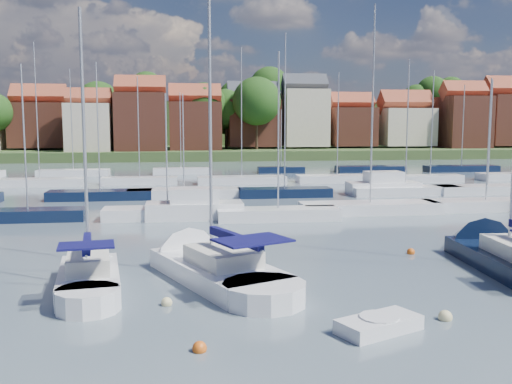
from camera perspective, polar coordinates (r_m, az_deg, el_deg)
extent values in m
plane|color=#4A5965|center=(62.07, -1.78, 0.48)|extent=(260.00, 260.00, 0.00)
cube|color=white|center=(25.12, -16.34, -8.78)|extent=(3.15, 6.05, 1.20)
cone|color=white|center=(28.62, -16.23, -6.86)|extent=(2.76, 3.10, 2.41)
cylinder|color=white|center=(22.35, -16.45, -10.74)|extent=(2.71, 2.71, 1.20)
cube|color=silver|center=(24.50, -16.43, -6.88)|extent=(1.99, 2.61, 0.70)
cylinder|color=#B2B2B7|center=(24.64, -16.80, 4.94)|extent=(0.14, 0.14, 10.70)
cylinder|color=#B2B2B7|center=(23.53, -16.53, -5.33)|extent=(0.52, 3.20, 0.10)
cube|color=#0E0D44|center=(23.50, -16.55, -4.97)|extent=(0.70, 3.06, 0.35)
cube|color=#0E0D44|center=(22.45, -16.61, -5.13)|extent=(2.22, 1.70, 0.08)
cube|color=white|center=(25.55, -3.90, -8.25)|extent=(6.14, 8.54, 1.20)
cone|color=white|center=(29.89, -8.25, -6.07)|extent=(4.53, 4.82, 3.28)
cylinder|color=white|center=(22.25, 0.82, -10.53)|extent=(4.32, 4.32, 1.20)
cube|color=silver|center=(24.84, -3.34, -6.42)|extent=(3.41, 3.93, 0.70)
cylinder|color=#B2B2B7|center=(25.18, -4.63, 9.67)|extent=(0.14, 0.14, 14.59)
cylinder|color=#B2B2B7|center=(23.72, -2.12, -4.95)|extent=(1.83, 4.06, 0.10)
cube|color=#0E0D44|center=(23.69, -2.12, -4.59)|extent=(1.92, 3.94, 0.35)
cube|color=#0E0D44|center=(22.45, -0.35, -4.84)|extent=(3.34, 2.91, 0.08)
cone|color=black|center=(34.37, 20.36, -4.73)|extent=(3.75, 4.29, 3.46)
cube|color=white|center=(19.93, 12.19, -12.94)|extent=(3.17, 2.39, 0.56)
cylinder|color=white|center=(19.88, 12.20, -12.51)|extent=(1.33, 1.33, 0.36)
sphere|color=#D85914|center=(18.11, -5.66, -15.58)|extent=(0.45, 0.45, 0.45)
sphere|color=beige|center=(22.45, -8.91, -11.13)|extent=(0.42, 0.42, 0.42)
sphere|color=beige|center=(21.71, 18.39, -12.03)|extent=(0.50, 0.50, 0.50)
sphere|color=#D85914|center=(31.62, 15.22, -5.99)|extent=(0.42, 0.42, 0.42)
cube|color=black|center=(43.72, -21.84, -2.25)|extent=(8.01, 2.24, 1.00)
cylinder|color=#B2B2B7|center=(43.24, -22.17, 5.07)|extent=(0.12, 0.12, 10.16)
cube|color=white|center=(42.07, -8.83, -2.18)|extent=(9.22, 2.58, 1.00)
cylinder|color=#B2B2B7|center=(41.60, -8.95, 4.08)|extent=(0.12, 0.12, 8.18)
cube|color=white|center=(41.10, 2.22, -2.32)|extent=(8.78, 2.46, 1.00)
cylinder|color=#B2B2B7|center=(40.58, 2.26, 6.12)|extent=(0.12, 0.12, 11.06)
cube|color=white|center=(44.98, 11.34, -1.65)|extent=(10.79, 3.02, 1.00)
cylinder|color=#B2B2B7|center=(44.52, 11.58, 8.51)|extent=(0.12, 0.12, 14.87)
cube|color=white|center=(49.33, 21.97, -1.27)|extent=(10.13, 2.84, 1.00)
cylinder|color=#B2B2B7|center=(48.91, 22.25, 4.89)|extent=(0.12, 0.12, 9.59)
cube|color=white|center=(41.85, -6.16, -1.98)|extent=(7.00, 2.60, 1.40)
cube|color=white|center=(41.70, -6.18, -0.48)|extent=(3.50, 2.20, 1.30)
cube|color=black|center=(53.86, -15.32, -0.37)|extent=(9.30, 2.60, 1.00)
cylinder|color=#B2B2B7|center=(53.46, -15.53, 6.28)|extent=(0.12, 0.12, 11.48)
cube|color=white|center=(53.76, -7.20, -0.19)|extent=(10.40, 2.91, 1.00)
cylinder|color=#B2B2B7|center=(53.38, -7.28, 5.02)|extent=(0.12, 0.12, 8.77)
cube|color=black|center=(53.95, 2.87, -0.12)|extent=(8.80, 2.46, 1.00)
cylinder|color=#B2B2B7|center=(53.56, 2.91, 8.05)|extent=(0.12, 0.12, 14.33)
cube|color=white|center=(57.24, 14.70, 0.07)|extent=(10.73, 3.00, 1.00)
cylinder|color=#B2B2B7|center=(56.86, 14.90, 6.65)|extent=(0.12, 0.12, 12.14)
cube|color=white|center=(60.78, 22.13, 0.17)|extent=(10.48, 2.93, 1.00)
cylinder|color=#B2B2B7|center=(60.44, 22.37, 5.48)|extent=(0.12, 0.12, 10.28)
cube|color=white|center=(57.29, 12.59, 0.28)|extent=(7.00, 2.60, 1.40)
cube|color=white|center=(57.18, 12.62, 1.38)|extent=(3.50, 2.20, 1.30)
cube|color=white|center=(67.63, -20.80, 0.86)|extent=(9.71, 2.72, 1.00)
cylinder|color=#B2B2B7|center=(67.33, -21.09, 7.59)|extent=(0.12, 0.12, 14.88)
cube|color=white|center=(66.33, -11.55, 1.06)|extent=(8.49, 2.38, 1.00)
cylinder|color=#B2B2B7|center=(66.00, -11.68, 6.38)|extent=(0.12, 0.12, 11.31)
cube|color=white|center=(65.85, -1.44, 1.15)|extent=(10.16, 2.85, 1.00)
cylinder|color=#B2B2B7|center=(65.53, -1.46, 7.95)|extent=(0.12, 0.12, 14.59)
cube|color=white|center=(68.16, 8.10, 1.28)|extent=(9.53, 2.67, 1.00)
cylinder|color=#B2B2B7|center=(67.84, 8.19, 6.71)|extent=(0.12, 0.12, 11.91)
cube|color=white|center=(70.67, 17.02, 1.24)|extent=(7.62, 2.13, 1.00)
cylinder|color=#B2B2B7|center=(70.37, 17.20, 6.57)|extent=(0.12, 0.12, 12.13)
cube|color=white|center=(79.39, -17.79, 1.80)|extent=(9.24, 2.59, 1.00)
cylinder|color=#B2B2B7|center=(79.12, -17.98, 6.92)|extent=(0.12, 0.12, 13.17)
cube|color=white|center=(78.92, -7.50, 2.04)|extent=(7.57, 2.12, 1.00)
cylinder|color=#B2B2B7|center=(78.65, -7.57, 6.13)|extent=(0.12, 0.12, 10.24)
cube|color=black|center=(80.37, 2.51, 2.18)|extent=(6.58, 1.84, 1.00)
cylinder|color=#B2B2B7|center=(80.13, 2.53, 5.39)|extent=(0.12, 0.12, 8.01)
cube|color=black|center=(83.62, 11.36, 2.24)|extent=(9.92, 2.78, 1.00)
cylinder|color=#B2B2B7|center=(83.37, 11.46, 6.32)|extent=(0.12, 0.12, 10.92)
cube|color=black|center=(87.97, 19.83, 2.19)|extent=(10.55, 2.95, 1.00)
cylinder|color=#B2B2B7|center=(87.73, 20.00, 6.26)|extent=(0.12, 0.12, 11.51)
cube|color=#3A4A25|center=(138.65, -5.12, 4.11)|extent=(200.00, 70.00, 3.00)
cube|color=#3A4A25|center=(163.48, -5.55, 6.17)|extent=(200.00, 60.00, 14.00)
cube|color=brown|center=(122.20, -20.77, 6.26)|extent=(10.37, 9.97, 8.73)
cube|color=brown|center=(122.32, -20.89, 8.90)|extent=(10.57, 5.13, 5.13)
cube|color=beige|center=(111.55, -16.28, 6.17)|extent=(8.09, 8.80, 8.96)
cube|color=brown|center=(111.64, -16.38, 8.98)|extent=(8.25, 4.00, 4.00)
cube|color=brown|center=(111.50, -11.41, 6.82)|extent=(9.36, 10.17, 10.97)
cube|color=brown|center=(111.70, -11.50, 10.23)|extent=(9.54, 4.63, 4.63)
cube|color=brown|center=(113.05, -6.10, 6.53)|extent=(9.90, 8.56, 9.42)
cube|color=brown|center=(113.17, -6.14, 9.53)|extent=(10.10, 4.90, 4.90)
cube|color=brown|center=(119.01, -0.28, 6.89)|extent=(10.59, 8.93, 9.49)
cube|color=#383A42|center=(119.16, -0.28, 9.79)|extent=(10.80, 5.24, 5.24)
cube|color=beige|center=(120.03, 4.84, 7.38)|extent=(9.01, 8.61, 11.65)
cube|color=#383A42|center=(120.29, 4.88, 10.68)|extent=(9.19, 4.46, 4.46)
cube|color=brown|center=(123.87, 9.47, 6.45)|extent=(9.10, 9.34, 8.00)
cube|color=brown|center=(123.95, 9.52, 8.81)|extent=(9.28, 4.50, 4.50)
cube|color=beige|center=(127.47, 14.62, 6.30)|extent=(10.86, 9.59, 7.88)
cube|color=brown|center=(127.55, 14.69, 8.67)|extent=(11.07, 5.37, 5.37)
cube|color=brown|center=(130.03, 19.93, 6.54)|extent=(9.18, 9.96, 10.97)
cube|color=brown|center=(130.20, 20.05, 9.45)|extent=(9.36, 4.54, 4.54)
cube|color=brown|center=(136.79, 23.96, 6.56)|extent=(11.39, 9.67, 10.76)
cube|color=brown|center=(137.00, 24.10, 9.39)|extent=(11.62, 5.64, 5.64)
cylinder|color=#382619|center=(150.75, 17.15, 7.17)|extent=(0.50, 0.50, 4.47)
sphere|color=#254716|center=(150.94, 17.23, 9.48)|extent=(8.18, 8.18, 8.18)
cylinder|color=#382619|center=(117.73, -2.97, 5.36)|extent=(0.50, 0.50, 4.46)
sphere|color=#254716|center=(117.73, -2.98, 8.30)|extent=(8.15, 8.15, 8.15)
cylinder|color=#382619|center=(136.76, 1.35, 7.56)|extent=(0.50, 0.50, 5.15)
sphere|color=#254716|center=(137.02, 1.36, 10.49)|extent=(9.41, 9.41, 9.41)
cylinder|color=#382619|center=(137.85, -10.82, 7.48)|extent=(0.50, 0.50, 4.56)
sphere|color=#254716|center=(138.07, -10.88, 10.05)|extent=(8.34, 8.34, 8.34)
cylinder|color=#382619|center=(127.73, -15.40, 5.40)|extent=(0.50, 0.50, 5.15)
sphere|color=#254716|center=(127.77, -15.50, 8.53)|extent=(9.42, 9.42, 9.42)
cylinder|color=#382619|center=(132.64, -21.98, 6.31)|extent=(0.50, 0.50, 3.42)
sphere|color=#254716|center=(132.72, -22.07, 8.31)|extent=(6.26, 6.26, 6.26)
cylinder|color=#382619|center=(127.70, 1.33, 5.33)|extent=(0.50, 0.50, 3.77)
sphere|color=#254716|center=(127.67, 1.34, 7.62)|extent=(6.89, 6.89, 6.89)
cylinder|color=#382619|center=(113.38, 0.07, 5.50)|extent=(0.50, 0.50, 5.21)
sphere|color=#254716|center=(113.43, 0.07, 9.08)|extent=(9.53, 9.53, 9.53)
cylinder|color=#382619|center=(140.74, 21.37, 4.84)|extent=(0.50, 0.50, 2.97)
sphere|color=#254716|center=(140.69, 21.44, 6.48)|extent=(5.44, 5.44, 5.44)
cylinder|color=#382619|center=(115.25, -5.17, 5.40)|extent=(0.50, 0.50, 4.84)
sphere|color=#254716|center=(115.28, -5.20, 8.67)|extent=(8.85, 8.85, 8.85)
cylinder|color=#382619|center=(149.27, 15.68, 7.10)|extent=(0.50, 0.50, 3.72)
sphere|color=#254716|center=(149.40, 15.74, 9.03)|extent=(6.80, 6.80, 6.80)
cylinder|color=#382619|center=(130.39, 19.94, 5.01)|extent=(0.50, 0.50, 4.05)
sphere|color=#254716|center=(130.37, 20.04, 7.43)|extent=(7.40, 7.40, 7.40)
cylinder|color=#382619|center=(135.29, -2.17, 7.29)|extent=(0.50, 0.50, 3.93)
sphere|color=#254716|center=(135.44, -2.18, 9.54)|extent=(7.19, 7.19, 7.19)
cylinder|color=#382619|center=(127.09, 9.23, 5.25)|extent=(0.50, 0.50, 3.82)
sphere|color=#254716|center=(127.06, 9.28, 7.59)|extent=(6.99, 6.99, 6.99)
cylinder|color=#382619|center=(115.05, -13.31, 4.91)|extent=(0.50, 0.50, 3.48)
sphere|color=#254716|center=(115.00, -13.38, 7.26)|extent=(6.37, 6.37, 6.37)
cylinder|color=#382619|center=(139.70, 19.54, 4.91)|extent=(0.50, 0.50, 2.99)
sphere|color=#254716|center=(139.65, 19.61, 6.57)|extent=(5.46, 5.46, 5.46)
cylinder|color=#382619|center=(120.86, -3.02, 5.11)|extent=(0.50, 0.50, 3.25)
sphere|color=#254716|center=(120.81, -3.03, 7.20)|extent=(5.94, 5.94, 5.94)
cylinder|color=#382619|center=(122.19, -6.21, 5.04)|extent=(0.50, 0.50, 2.98)
sphere|color=#254716|center=(122.13, -6.24, 6.94)|extent=(5.46, 5.46, 5.46)
cylinder|color=#382619|center=(159.79, 18.80, 7.38)|extent=(0.50, 0.50, 4.29)
sphere|color=#254716|center=(159.99, 18.89, 9.46)|extent=(7.84, 7.84, 7.84)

